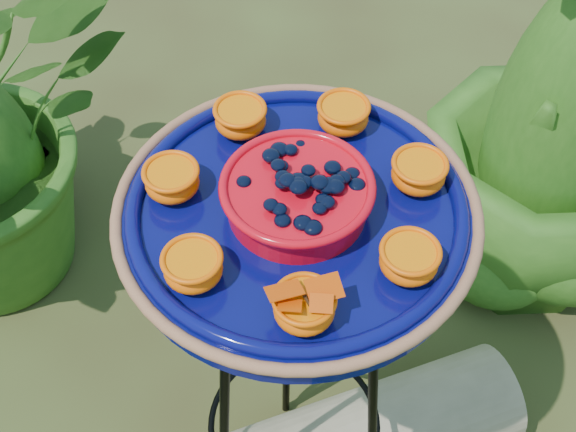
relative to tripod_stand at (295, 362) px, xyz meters
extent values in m
torus|color=black|center=(0.00, 0.00, 0.31)|extent=(0.24, 0.24, 0.01)
torus|color=black|center=(0.00, 0.00, -0.21)|extent=(0.30, 0.30, 0.01)
cylinder|color=black|center=(0.00, 0.13, -0.09)|extent=(0.02, 0.08, 0.82)
cylinder|color=black|center=(0.12, -0.06, -0.09)|extent=(0.08, 0.05, 0.82)
cylinder|color=#060951|center=(0.00, 0.00, 0.34)|extent=(0.43, 0.43, 0.04)
torus|color=#9C6A46|center=(0.00, 0.00, 0.36)|extent=(0.44, 0.44, 0.01)
torus|color=#060951|center=(0.00, 0.00, 0.36)|extent=(0.40, 0.40, 0.02)
cylinder|color=red|center=(0.00, 0.00, 0.38)|extent=(0.17, 0.17, 0.04)
torus|color=red|center=(0.00, 0.00, 0.40)|extent=(0.18, 0.18, 0.01)
ellipsoid|color=black|center=(0.00, 0.00, 0.41)|extent=(0.14, 0.14, 0.03)
ellipsoid|color=#E45C02|center=(0.15, 0.03, 0.38)|extent=(0.06, 0.06, 0.03)
cylinder|color=orange|center=(0.15, 0.03, 0.40)|extent=(0.06, 0.06, 0.01)
ellipsoid|color=#E45C02|center=(0.07, 0.13, 0.38)|extent=(0.06, 0.06, 0.03)
cylinder|color=orange|center=(0.07, 0.13, 0.40)|extent=(0.06, 0.06, 0.01)
ellipsoid|color=#E45C02|center=(-0.06, 0.14, 0.38)|extent=(0.06, 0.06, 0.03)
cylinder|color=orange|center=(-0.06, 0.14, 0.40)|extent=(0.06, 0.06, 0.01)
ellipsoid|color=#E45C02|center=(-0.14, 0.04, 0.38)|extent=(0.06, 0.06, 0.03)
cylinder|color=orange|center=(-0.14, 0.04, 0.40)|extent=(0.06, 0.06, 0.01)
ellipsoid|color=#E45C02|center=(-0.12, -0.09, 0.38)|extent=(0.06, 0.06, 0.03)
cylinder|color=orange|center=(-0.12, -0.09, 0.40)|extent=(0.06, 0.06, 0.01)
ellipsoid|color=#E45C02|center=(0.00, -0.15, 0.38)|extent=(0.06, 0.06, 0.03)
cylinder|color=orange|center=(0.00, -0.15, 0.40)|extent=(0.06, 0.06, 0.01)
ellipsoid|color=#E45C02|center=(0.11, -0.10, 0.38)|extent=(0.06, 0.06, 0.03)
cylinder|color=orange|center=(0.11, -0.10, 0.40)|extent=(0.06, 0.06, 0.01)
cylinder|color=black|center=(0.00, -0.15, 0.40)|extent=(0.01, 0.03, 0.00)
cube|color=#E74804|center=(-0.02, -0.15, 0.41)|extent=(0.04, 0.03, 0.01)
cube|color=#E74804|center=(0.02, -0.15, 0.41)|extent=(0.04, 0.03, 0.01)
imported|color=#285316|center=(0.58, 0.54, -0.02)|extent=(0.72, 0.72, 0.96)
camera|label=1|loc=(-0.05, -0.60, 1.08)|focal=50.00mm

